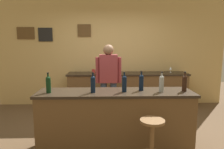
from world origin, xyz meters
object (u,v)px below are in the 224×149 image
at_px(bar_stool, 152,136).
at_px(wine_bottle_b, 93,84).
at_px(wine_bottle_a, 48,84).
at_px(wine_glass_b, 171,68).
at_px(wine_glass_a, 99,69).
at_px(wine_bottle_c, 124,83).
at_px(coffee_mug, 94,71).
at_px(bartender, 109,79).
at_px(wine_bottle_e, 161,83).
at_px(wine_bottle_f, 185,83).
at_px(wine_bottle_d, 141,82).

height_order(bar_stool, wine_bottle_b, wine_bottle_b).
relative_size(wine_bottle_a, wine_glass_b, 1.97).
height_order(wine_bottle_b, wine_glass_a, wine_bottle_b).
xyz_separation_m(wine_bottle_b, wine_glass_b, (1.83, 2.13, -0.05)).
relative_size(wine_bottle_a, wine_bottle_c, 1.00).
height_order(bar_stool, coffee_mug, coffee_mug).
relative_size(bartender, coffee_mug, 12.96).
bearing_deg(wine_bottle_e, wine_glass_b, 69.40).
bearing_deg(coffee_mug, bar_stool, -71.19).
xyz_separation_m(bartender, wine_bottle_a, (-0.91, -1.10, 0.12)).
bearing_deg(bartender, wine_bottle_e, -54.17).
xyz_separation_m(bar_stool, wine_bottle_f, (0.61, 0.56, 0.60)).
bearing_deg(wine_bottle_e, wine_bottle_a, -179.58).
relative_size(wine_bottle_c, wine_glass_a, 1.97).
bearing_deg(wine_bottle_a, wine_bottle_e, 0.42).
bearing_deg(wine_bottle_f, bartender, 137.37).
bearing_deg(wine_bottle_e, wine_bottle_d, 159.69).
bearing_deg(coffee_mug, wine_bottle_a, -104.29).
bearing_deg(coffee_mug, wine_bottle_c, -74.46).
distance_m(wine_bottle_d, wine_bottle_f, 0.66).
height_order(bartender, bar_stool, bartender).
relative_size(wine_bottle_c, wine_bottle_e, 1.00).
xyz_separation_m(wine_bottle_e, wine_glass_a, (-1.01, 2.09, -0.05)).
height_order(wine_bottle_b, wine_bottle_d, same).
relative_size(bar_stool, wine_bottle_c, 2.22).
bearing_deg(wine_bottle_a, wine_bottle_c, 1.50).
xyz_separation_m(bartender, coffee_mug, (-0.36, 1.04, 0.01)).
height_order(wine_bottle_b, wine_bottle_f, same).
bearing_deg(bar_stool, wine_bottle_b, 146.72).
bearing_deg(wine_bottle_e, wine_bottle_c, 178.24).
bearing_deg(bar_stool, wine_glass_b, 68.56).
relative_size(wine_bottle_c, coffee_mug, 2.45).
bearing_deg(bartender, wine_bottle_d, -63.12).
height_order(wine_bottle_a, wine_bottle_f, same).
xyz_separation_m(wine_bottle_d, wine_bottle_e, (0.29, -0.11, 0.00)).
height_order(bar_stool, wine_bottle_c, wine_bottle_c).
height_order(wine_bottle_a, wine_bottle_d, same).
bearing_deg(bar_stool, wine_bottle_d, 94.06).
height_order(wine_bottle_c, wine_glass_a, wine_bottle_c).
xyz_separation_m(wine_bottle_b, wine_bottle_f, (1.40, 0.04, 0.00)).
relative_size(wine_bottle_b, wine_bottle_f, 1.00).
relative_size(bartender, wine_bottle_b, 5.29).
distance_m(wine_bottle_e, coffee_mug, 2.42).
xyz_separation_m(wine_bottle_a, wine_bottle_d, (1.40, 0.12, 0.00)).
bearing_deg(wine_bottle_b, wine_bottle_e, 0.59).
relative_size(bar_stool, wine_bottle_d, 2.22).
height_order(bar_stool, wine_bottle_e, wine_bottle_e).
xyz_separation_m(bar_stool, wine_bottle_b, (-0.79, 0.52, 0.60)).
bearing_deg(wine_glass_b, wine_glass_a, -179.25).
distance_m(wine_bottle_d, coffee_mug, 2.20).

